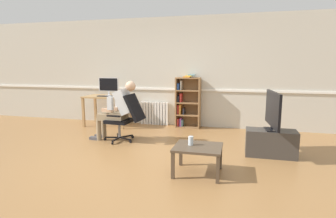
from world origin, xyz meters
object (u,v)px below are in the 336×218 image
at_px(keyboard, 105,96).
at_px(drinking_glass, 191,141).
at_px(office_chair, 126,116).
at_px(tv_stand, 271,143).
at_px(coffee_table, 198,150).
at_px(bookshelf, 187,102).
at_px(computer_desk, 108,100).
at_px(imac_monitor, 109,85).
at_px(computer_mouse, 115,96).
at_px(radiator, 154,113).
at_px(person_seated, 118,109).
at_px(tv_screen, 273,110).

relative_size(keyboard, drinking_glass, 3.11).
relative_size(office_chair, tv_stand, 1.18).
relative_size(tv_stand, coffee_table, 1.24).
relative_size(keyboard, coffee_table, 0.60).
bearing_deg(bookshelf, drinking_glass, -78.08).
xyz_separation_m(computer_desk, coffee_table, (2.69, -2.58, -0.30)).
bearing_deg(imac_monitor, tv_stand, -22.74).
bearing_deg(computer_desk, office_chair, -50.47).
height_order(computer_desk, bookshelf, bookshelf).
xyz_separation_m(imac_monitor, office_chair, (1.05, -1.35, -0.50)).
xyz_separation_m(computer_desk, keyboard, (0.01, -0.14, 0.12)).
relative_size(computer_mouse, bookshelf, 0.08).
distance_m(computer_mouse, coffee_table, 3.49).
xyz_separation_m(computer_mouse, tv_stand, (3.52, -1.38, -0.55)).
bearing_deg(radiator, person_seated, -98.78).
distance_m(tv_screen, coffee_table, 1.59).
relative_size(person_seated, tv_screen, 1.25).
xyz_separation_m(tv_screen, drinking_glass, (-1.19, -1.04, -0.32)).
height_order(keyboard, drinking_glass, keyboard).
bearing_deg(office_chair, keyboard, -134.35).
bearing_deg(tv_screen, bookshelf, 39.28).
xyz_separation_m(office_chair, drinking_glass, (1.53, -1.27, -0.06)).
distance_m(computer_desk, keyboard, 0.19).
distance_m(office_chair, person_seated, 0.23).
distance_m(keyboard, coffee_table, 3.65).
height_order(bookshelf, tv_screen, bookshelf).
relative_size(imac_monitor, keyboard, 1.35).
distance_m(keyboard, person_seated, 1.42).
bearing_deg(tv_stand, bookshelf, 134.89).
distance_m(computer_mouse, tv_screen, 3.78).
relative_size(person_seated, drinking_glass, 9.58).
height_order(computer_desk, tv_screen, tv_screen).
bearing_deg(computer_desk, computer_mouse, -25.30).
xyz_separation_m(imac_monitor, drinking_glass, (2.58, -2.62, -0.56)).
relative_size(computer_mouse, person_seated, 0.08).
distance_m(computer_desk, coffee_table, 3.74).
bearing_deg(bookshelf, computer_mouse, -166.59).
relative_size(computer_mouse, office_chair, 0.10).
distance_m(keyboard, drinking_glass, 3.53).
relative_size(computer_desk, person_seated, 0.92).
height_order(radiator, tv_screen, tv_screen).
xyz_separation_m(person_seated, coffee_table, (1.83, -1.31, -0.30)).
relative_size(bookshelf, tv_stand, 1.59).
bearing_deg(drinking_glass, person_seated, 143.26).
bearing_deg(tv_screen, tv_stand, 90.00).
bearing_deg(tv_stand, radiator, 144.48).
bearing_deg(computer_desk, drinking_glass, -44.60).
bearing_deg(tv_screen, coffee_table, 129.22).
bearing_deg(drinking_glass, bookshelf, 101.92).
height_order(keyboard, computer_mouse, computer_mouse).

